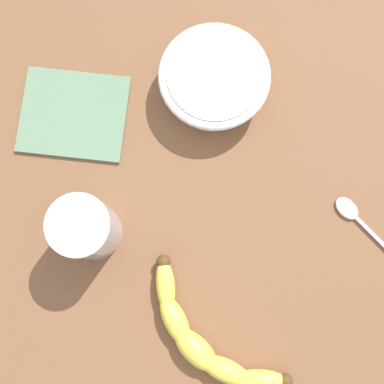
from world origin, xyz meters
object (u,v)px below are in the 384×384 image
banana (204,342)px  ceramic_bowl (214,80)px  smoothie_glass (87,229)px  teaspoon (351,212)px

banana → ceramic_bowl: 34.64cm
smoothie_glass → ceramic_bowl: 26.15cm
smoothie_glass → banana: bearing=128.8°
banana → teaspoon: (-21.98, -14.15, -1.30)cm
ceramic_bowl → smoothie_glass: bearing=44.2°
banana → ceramic_bowl: size_ratio=1.26×
ceramic_bowl → teaspoon: 25.77cm
smoothie_glass → ceramic_bowl: (-18.68, -18.18, -2.06)cm
teaspoon → banana: bearing=86.7°
ceramic_bowl → teaspoon: ceramic_bowl is taller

